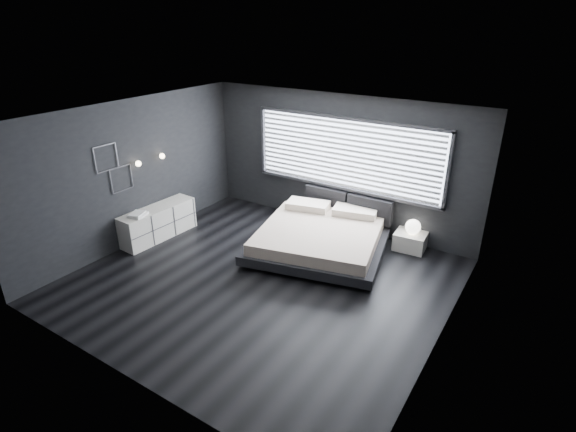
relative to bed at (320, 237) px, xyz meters
The scene contains 12 objects.
room 1.89m from the bed, 101.94° to the right, with size 6.04×6.00×2.80m.
window 1.79m from the bed, 95.54° to the left, with size 4.14×0.09×1.52m.
headboard 1.18m from the bed, 89.47° to the left, with size 1.96×0.16×0.52m.
sconce_near 3.75m from the bed, 155.68° to the right, with size 0.18×0.11×0.11m.
sconce_far 3.56m from the bed, 165.20° to the right, with size 0.18×0.11×0.11m.
wall_art_upper 4.18m from the bed, 148.14° to the right, with size 0.01×0.48×0.48m.
wall_art_lower 3.90m from the bed, 151.39° to the right, with size 0.01×0.48×0.48m.
bed is the anchor object (origin of this frame).
nightstand 1.77m from the bed, 34.68° to the left, with size 0.59×0.49×0.34m, color silver.
orb_lamp 1.79m from the bed, 33.97° to the left, with size 0.29×0.29×0.29m, color white.
dresser 3.31m from the bed, 157.48° to the right, with size 0.55×1.66×0.66m.
book_stack 3.54m from the bed, 150.19° to the right, with size 0.34×0.40×0.07m.
Camera 1 is at (3.95, -5.32, 4.19)m, focal length 28.00 mm.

